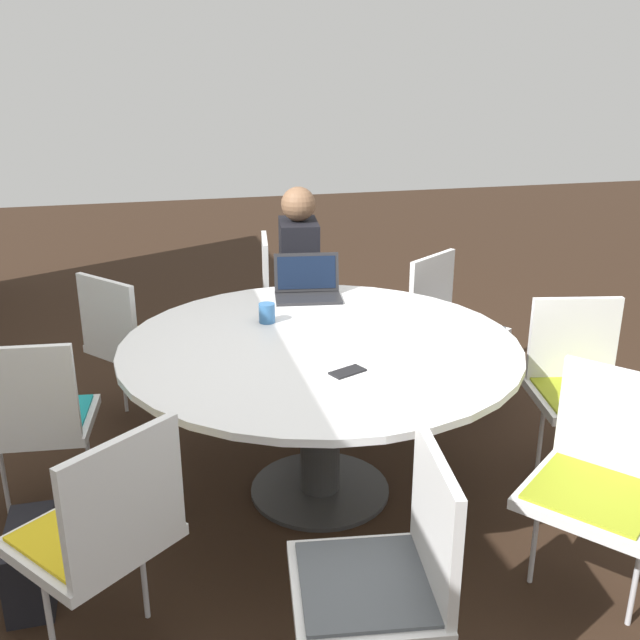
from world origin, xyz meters
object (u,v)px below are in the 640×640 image
Objects in this scene: handbag at (32,562)px; chair_5 at (601,472)px; chair_1 at (130,337)px; cell_phone at (348,372)px; coffee_cup at (267,313)px; person_0 at (301,271)px; chair_6 at (580,378)px; chair_7 at (449,318)px; chair_3 at (103,526)px; chair_4 at (389,567)px; laptop at (307,287)px; chair_0 at (286,291)px; chair_2 at (34,414)px.

chair_5 is at bearing -104.11° from handbag.
chair_1 is 5.52× the size of cell_phone.
handbag is at bearing 124.59° from coffee_cup.
handbag is (-1.64, 1.40, -0.57)m from person_0.
cell_phone is at bearing 16.04° from chair_5.
chair_6 is 9.51× the size of coffee_cup.
chair_7 is 5.52× the size of cell_phone.
chair_3 and chair_7 have the same top height.
person_0 reaches higher than chair_3.
person_0 is 7.76× the size of cell_phone.
handbag is at bearing -6.70° from chair_7.
laptop is (1.83, -0.20, 0.28)m from chair_4.
chair_5 is 2.40× the size of handbag.
handbag is at bearing -56.13° from chair_1.
chair_0 is 2.37× the size of laptop.
chair_6 is at bearing 70.04° from chair_7.
chair_2 and chair_6 have the same top height.
chair_6 is 5.52× the size of cell_phone.
cell_phone is (0.45, -0.92, 0.23)m from chair_3.
laptop is at bearing 1.97° from chair_4.
chair_2 and chair_3 have the same top height.
chair_1 is at bearing 34.14° from cell_phone.
chair_0 is 2.69m from chair_4.
chair_5 is 0.98m from cell_phone.
coffee_cup is 0.68m from cell_phone.
chair_0 is at bearing -160.96° from person_0.
chair_3 is 2.40× the size of handbag.
chair_2 and chair_4 have the same top height.
chair_2 is 1.08m from coffee_cup.
laptop reaches higher than coffee_cup.
chair_1 is at bearing -49.29° from chair_0.
laptop is 1.78m from handbag.
chair_0 is 2.51m from chair_3.
cell_phone reaches higher than handbag.
chair_3 is at bearing 71.43° from chair_4.
chair_0 is 1.00× the size of chair_7.
chair_3 is at bearing -64.53° from chair_2.
chair_3 is 1.05m from cell_phone.
person_0 is (2.14, 0.59, 0.19)m from chair_5.
chair_7 is at bearing -20.35° from chair_4.
chair_4 is 2.40× the size of handbag.
cell_phone is at bearing -87.31° from handbag.
chair_6 is 1.47m from coffee_cup.
chair_5 is 1.57m from coffee_cup.
chair_5 reaches higher than coffee_cup.
chair_5 is at bearing -19.65° from chair_2.
chair_0 and chair_6 have the same top height.
chair_0 reaches higher than handbag.
chair_0 is 0.71× the size of person_0.
chair_2 is 2.39m from chair_6.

